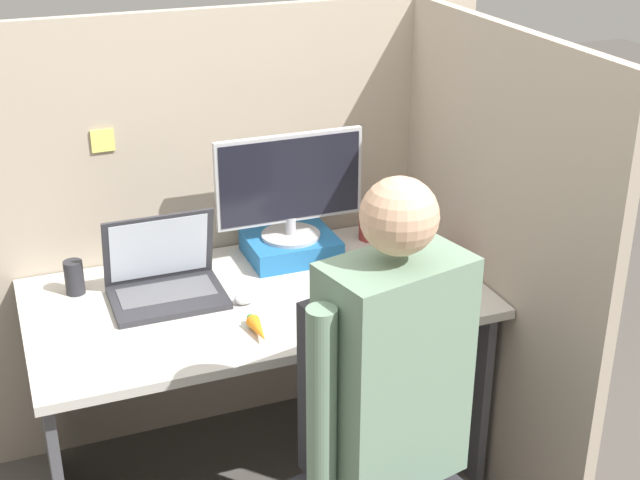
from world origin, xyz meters
TOP-DOWN VIEW (x-y plane):
  - cubicle_panel_back at (-0.00, 0.80)m, footprint 1.94×0.05m
  - cubicle_panel_right at (0.74, 0.31)m, footprint 0.04×1.43m
  - desk at (0.00, 0.39)m, footprint 1.44×0.78m
  - paper_box at (0.20, 0.61)m, footprint 0.30×0.25m
  - monitor at (0.20, 0.62)m, footprint 0.52×0.20m
  - laptop at (-0.27, 0.48)m, footprint 0.35×0.26m
  - mouse at (-0.05, 0.34)m, footprint 0.07×0.04m
  - stapler at (0.63, 0.33)m, footprint 0.04×0.16m
  - carrot_toy at (-0.07, 0.14)m, footprint 0.04×0.14m
  - office_chair at (0.11, -0.33)m, footprint 0.55×0.60m
  - person at (0.08, -0.48)m, footprint 0.47×0.49m
  - coffee_mug at (0.51, 0.65)m, footprint 0.08×0.08m
  - pen_cup at (-0.54, 0.61)m, footprint 0.06×0.06m

SIDE VIEW (x-z plane):
  - office_chair at x=0.11m, z-range 0.03..1.02m
  - desk at x=0.00m, z-range 0.18..0.90m
  - mouse at x=-0.05m, z-range 0.71..0.75m
  - carrot_toy at x=-0.07m, z-range 0.71..0.76m
  - stapler at x=0.63m, z-range 0.71..0.77m
  - paper_box at x=0.20m, z-range 0.71..0.79m
  - coffee_mug at x=0.51m, z-range 0.71..0.81m
  - laptop at x=-0.27m, z-range 0.63..0.90m
  - pen_cup at x=-0.54m, z-range 0.71..0.83m
  - cubicle_panel_right at x=0.74m, z-range 0.00..1.55m
  - cubicle_panel_back at x=0.00m, z-range 0.00..1.55m
  - person at x=0.08m, z-range 0.11..1.49m
  - monitor at x=0.20m, z-range 0.80..1.16m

